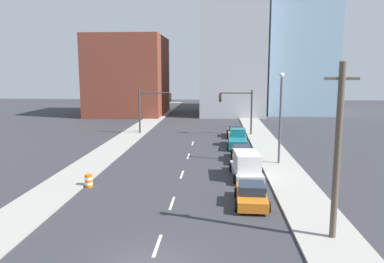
{
  "coord_description": "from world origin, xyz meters",
  "views": [
    {
      "loc": [
        2.81,
        -14.88,
        8.3
      ],
      "look_at": [
        0.24,
        23.49,
        2.2
      ],
      "focal_mm": 35.0,
      "sensor_mm": 36.0,
      "label": 1
    }
  ],
  "objects_px": {
    "traffic_barrel": "(89,181)",
    "sedan_orange": "(251,195)",
    "traffic_signal_left": "(149,105)",
    "utility_pole_right_near": "(338,151)",
    "sedan_brown": "(241,154)",
    "street_lamp": "(281,112)",
    "traffic_signal_right": "(242,106)",
    "pickup_truck_teal": "(238,140)",
    "box_truck_silver": "(246,165)",
    "sedan_tan": "(235,132)"
  },
  "relations": [
    {
      "from": "traffic_barrel",
      "to": "sedan_orange",
      "type": "bearing_deg",
      "value": -13.91
    },
    {
      "from": "traffic_signal_left",
      "to": "utility_pole_right_near",
      "type": "relative_size",
      "value": 0.68
    },
    {
      "from": "utility_pole_right_near",
      "to": "sedan_brown",
      "type": "distance_m",
      "value": 17.72
    },
    {
      "from": "traffic_signal_left",
      "to": "street_lamp",
      "type": "relative_size",
      "value": 0.73
    },
    {
      "from": "traffic_signal_right",
      "to": "sedan_brown",
      "type": "height_order",
      "value": "traffic_signal_right"
    },
    {
      "from": "pickup_truck_teal",
      "to": "traffic_signal_left",
      "type": "bearing_deg",
      "value": 148.16
    },
    {
      "from": "sedan_orange",
      "to": "box_truck_silver",
      "type": "distance_m",
      "value": 6.23
    },
    {
      "from": "traffic_signal_left",
      "to": "traffic_barrel",
      "type": "relative_size",
      "value": 6.32
    },
    {
      "from": "sedan_orange",
      "to": "traffic_barrel",
      "type": "bearing_deg",
      "value": 168.01
    },
    {
      "from": "traffic_signal_right",
      "to": "traffic_barrel",
      "type": "relative_size",
      "value": 6.32
    },
    {
      "from": "utility_pole_right_near",
      "to": "traffic_signal_left",
      "type": "bearing_deg",
      "value": 115.46
    },
    {
      "from": "box_truck_silver",
      "to": "sedan_brown",
      "type": "bearing_deg",
      "value": 86.81
    },
    {
      "from": "utility_pole_right_near",
      "to": "sedan_orange",
      "type": "height_order",
      "value": "utility_pole_right_near"
    },
    {
      "from": "sedan_orange",
      "to": "box_truck_silver",
      "type": "xyz_separation_m",
      "value": [
        0.15,
        6.21,
        0.35
      ]
    },
    {
      "from": "box_truck_silver",
      "to": "sedan_tan",
      "type": "relative_size",
      "value": 1.25
    },
    {
      "from": "traffic_signal_left",
      "to": "sedan_brown",
      "type": "distance_m",
      "value": 18.82
    },
    {
      "from": "sedan_orange",
      "to": "box_truck_silver",
      "type": "height_order",
      "value": "box_truck_silver"
    },
    {
      "from": "utility_pole_right_near",
      "to": "street_lamp",
      "type": "height_order",
      "value": "utility_pole_right_near"
    },
    {
      "from": "traffic_signal_right",
      "to": "street_lamp",
      "type": "height_order",
      "value": "street_lamp"
    },
    {
      "from": "traffic_signal_right",
      "to": "sedan_tan",
      "type": "relative_size",
      "value": 1.36
    },
    {
      "from": "sedan_orange",
      "to": "sedan_tan",
      "type": "bearing_deg",
      "value": 91.66
    },
    {
      "from": "traffic_signal_right",
      "to": "sedan_orange",
      "type": "bearing_deg",
      "value": -92.24
    },
    {
      "from": "utility_pole_right_near",
      "to": "traffic_barrel",
      "type": "bearing_deg",
      "value": 153.06
    },
    {
      "from": "traffic_signal_right",
      "to": "pickup_truck_teal",
      "type": "height_order",
      "value": "traffic_signal_right"
    },
    {
      "from": "traffic_signal_left",
      "to": "sedan_brown",
      "type": "xyz_separation_m",
      "value": [
        11.51,
        -14.52,
        -3.27
      ]
    },
    {
      "from": "street_lamp",
      "to": "sedan_brown",
      "type": "distance_m",
      "value": 5.5
    },
    {
      "from": "traffic_signal_right",
      "to": "traffic_barrel",
      "type": "bearing_deg",
      "value": -117.89
    },
    {
      "from": "traffic_signal_left",
      "to": "sedan_orange",
      "type": "relative_size",
      "value": 1.4
    },
    {
      "from": "traffic_barrel",
      "to": "pickup_truck_teal",
      "type": "relative_size",
      "value": 0.17
    },
    {
      "from": "utility_pole_right_near",
      "to": "sedan_tan",
      "type": "relative_size",
      "value": 1.99
    },
    {
      "from": "sedan_tan",
      "to": "sedan_brown",
      "type": "bearing_deg",
      "value": -89.73
    },
    {
      "from": "traffic_barrel",
      "to": "pickup_truck_teal",
      "type": "distance_m",
      "value": 19.62
    },
    {
      "from": "street_lamp",
      "to": "pickup_truck_teal",
      "type": "xyz_separation_m",
      "value": [
        -3.28,
        7.97,
        -4.0
      ]
    },
    {
      "from": "traffic_signal_right",
      "to": "street_lamp",
      "type": "bearing_deg",
      "value": -81.53
    },
    {
      "from": "pickup_truck_teal",
      "to": "sedan_brown",
      "type": "bearing_deg",
      "value": -87.0
    },
    {
      "from": "box_truck_silver",
      "to": "sedan_tan",
      "type": "bearing_deg",
      "value": 86.8
    },
    {
      "from": "utility_pole_right_near",
      "to": "sedan_brown",
      "type": "xyz_separation_m",
      "value": [
        -3.46,
        16.94,
        -3.89
      ]
    },
    {
      "from": "traffic_signal_left",
      "to": "pickup_truck_teal",
      "type": "xyz_separation_m",
      "value": [
        11.51,
        -8.0,
        -3.1
      ]
    },
    {
      "from": "traffic_barrel",
      "to": "box_truck_silver",
      "type": "height_order",
      "value": "box_truck_silver"
    },
    {
      "from": "street_lamp",
      "to": "sedan_brown",
      "type": "height_order",
      "value": "street_lamp"
    },
    {
      "from": "traffic_signal_left",
      "to": "sedan_orange",
      "type": "height_order",
      "value": "traffic_signal_left"
    },
    {
      "from": "sedan_orange",
      "to": "traffic_signal_right",
      "type": "bearing_deg",
      "value": 89.68
    },
    {
      "from": "box_truck_silver",
      "to": "sedan_brown",
      "type": "relative_size",
      "value": 1.16
    },
    {
      "from": "sedan_orange",
      "to": "sedan_tan",
      "type": "height_order",
      "value": "sedan_tan"
    },
    {
      "from": "street_lamp",
      "to": "sedan_tan",
      "type": "distance_m",
      "value": 15.61
    },
    {
      "from": "sedan_brown",
      "to": "traffic_barrel",
      "type": "bearing_deg",
      "value": -139.91
    },
    {
      "from": "traffic_signal_right",
      "to": "traffic_barrel",
      "type": "height_order",
      "value": "traffic_signal_right"
    },
    {
      "from": "sedan_tan",
      "to": "sedan_orange",
      "type": "bearing_deg",
      "value": -90.1
    },
    {
      "from": "utility_pole_right_near",
      "to": "street_lamp",
      "type": "distance_m",
      "value": 15.49
    },
    {
      "from": "traffic_barrel",
      "to": "street_lamp",
      "type": "height_order",
      "value": "street_lamp"
    }
  ]
}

